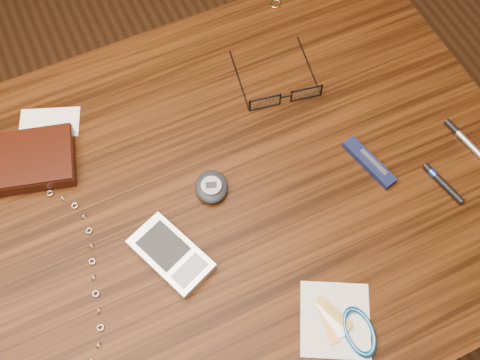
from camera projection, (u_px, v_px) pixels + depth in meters
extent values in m
plane|color=#472814|center=(219.00, 327.00, 1.56)|extent=(3.80, 3.80, 0.00)
cube|color=#371A08|center=(204.00, 209.00, 0.91)|extent=(1.00, 0.70, 0.03)
cylinder|color=#4C2814|center=(478.00, 324.00, 1.21)|extent=(0.05, 0.05, 0.71)
cylinder|color=#4C2814|center=(333.00, 101.00, 1.46)|extent=(0.05, 0.05, 0.71)
cube|color=black|center=(34.00, 160.00, 0.92)|extent=(0.15, 0.13, 0.02)
cube|color=black|center=(31.00, 156.00, 0.91)|extent=(0.14, 0.13, 0.00)
cube|color=white|center=(49.00, 123.00, 0.97)|extent=(0.11, 0.09, 0.00)
cube|color=black|center=(265.00, 103.00, 0.97)|extent=(0.05, 0.01, 0.03)
cube|color=silver|center=(265.00, 103.00, 0.97)|extent=(0.05, 0.01, 0.02)
cylinder|color=black|center=(239.00, 80.00, 1.00)|extent=(0.02, 0.12, 0.00)
cube|color=black|center=(306.00, 93.00, 0.98)|extent=(0.05, 0.01, 0.03)
cube|color=silver|center=(306.00, 93.00, 0.98)|extent=(0.05, 0.01, 0.02)
cylinder|color=black|center=(309.00, 65.00, 1.02)|extent=(0.02, 0.12, 0.00)
cube|color=black|center=(286.00, 96.00, 0.97)|extent=(0.02, 0.01, 0.00)
torus|color=#D6B75F|center=(275.00, 4.00, 1.08)|extent=(0.03, 0.03, 0.00)
torus|color=silver|center=(99.00, 345.00, 0.80)|extent=(0.01, 0.01, 0.01)
torus|color=silver|center=(100.00, 328.00, 0.81)|extent=(0.01, 0.01, 0.00)
torus|color=silver|center=(99.00, 310.00, 0.82)|extent=(0.01, 0.01, 0.01)
torus|color=silver|center=(96.00, 294.00, 0.83)|extent=(0.01, 0.01, 0.00)
torus|color=silver|center=(93.00, 277.00, 0.84)|extent=(0.01, 0.01, 0.01)
torus|color=silver|center=(92.00, 261.00, 0.85)|extent=(0.01, 0.01, 0.00)
torus|color=silver|center=(91.00, 246.00, 0.86)|extent=(0.01, 0.00, 0.01)
torus|color=silver|center=(89.00, 231.00, 0.88)|extent=(0.01, 0.01, 0.00)
torus|color=silver|center=(84.00, 217.00, 0.89)|extent=(0.01, 0.01, 0.01)
torus|color=silver|center=(75.00, 206.00, 0.89)|extent=(0.01, 0.01, 0.00)
torus|color=silver|center=(63.00, 198.00, 0.90)|extent=(0.01, 0.01, 0.01)
torus|color=silver|center=(50.00, 193.00, 0.90)|extent=(0.01, 0.01, 0.00)
cube|color=silver|center=(171.00, 255.00, 0.85)|extent=(0.10, 0.13, 0.02)
cube|color=black|center=(163.00, 246.00, 0.85)|extent=(0.07, 0.08, 0.00)
cube|color=gray|center=(189.00, 270.00, 0.83)|extent=(0.05, 0.04, 0.00)
ellipsoid|color=black|center=(211.00, 187.00, 0.90)|extent=(0.07, 0.07, 0.02)
cylinder|color=#93959A|center=(211.00, 186.00, 0.89)|extent=(0.03, 0.03, 0.00)
cube|color=black|center=(211.00, 185.00, 0.89)|extent=(0.02, 0.01, 0.00)
cube|color=white|center=(335.00, 320.00, 0.82)|extent=(0.13, 0.14, 0.00)
torus|color=#1F6CAD|center=(359.00, 332.00, 0.81)|extent=(0.07, 0.07, 0.01)
cube|color=#AB753C|center=(328.00, 323.00, 0.81)|extent=(0.02, 0.06, 0.00)
cube|color=silver|center=(331.00, 318.00, 0.81)|extent=(0.02, 0.06, 0.00)
cube|color=olive|center=(334.00, 313.00, 0.82)|extent=(0.03, 0.06, 0.00)
cube|color=#131B3A|center=(369.00, 163.00, 0.93)|extent=(0.04, 0.10, 0.01)
cube|color=silver|center=(374.00, 162.00, 0.92)|extent=(0.02, 0.05, 0.00)
cylinder|color=#B1B1B5|center=(473.00, 148.00, 0.94)|extent=(0.03, 0.12, 0.01)
cylinder|color=black|center=(452.00, 126.00, 0.96)|extent=(0.01, 0.03, 0.01)
cylinder|color=black|center=(443.00, 183.00, 0.91)|extent=(0.03, 0.08, 0.01)
cylinder|color=#1A3AAE|center=(433.00, 173.00, 0.92)|extent=(0.01, 0.01, 0.01)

